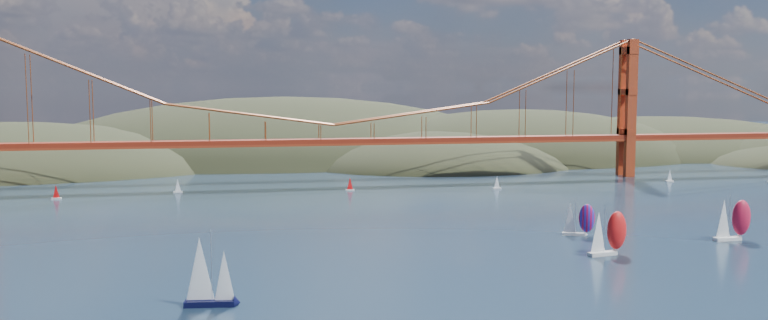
{
  "coord_description": "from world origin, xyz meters",
  "views": [
    {
      "loc": [
        -38.14,
        -96.72,
        35.8
      ],
      "look_at": [
        0.7,
        90.0,
        17.33
      ],
      "focal_mm": 35.0,
      "sensor_mm": 36.0,
      "label": 1
    }
  ],
  "objects_px": {
    "racer_1": "(732,219)",
    "racer_rwb": "(578,219)",
    "racer_0": "(607,232)",
    "sloop_navy": "(207,272)"
  },
  "relations": [
    {
      "from": "sloop_navy",
      "to": "racer_0",
      "type": "bearing_deg",
      "value": 21.53
    },
    {
      "from": "racer_0",
      "to": "racer_1",
      "type": "height_order",
      "value": "racer_1"
    },
    {
      "from": "racer_0",
      "to": "racer_1",
      "type": "distance_m",
      "value": 37.47
    },
    {
      "from": "racer_0",
      "to": "racer_rwb",
      "type": "relative_size",
      "value": 1.21
    },
    {
      "from": "sloop_navy",
      "to": "racer_0",
      "type": "relative_size",
      "value": 1.2
    },
    {
      "from": "sloop_navy",
      "to": "racer_rwb",
      "type": "height_order",
      "value": "sloop_navy"
    },
    {
      "from": "racer_rwb",
      "to": "sloop_navy",
      "type": "bearing_deg",
      "value": -128.87
    },
    {
      "from": "sloop_navy",
      "to": "racer_1",
      "type": "height_order",
      "value": "sloop_navy"
    },
    {
      "from": "racer_0",
      "to": "racer_1",
      "type": "xyz_separation_m",
      "value": [
        36.51,
        8.41,
        0.07
      ]
    },
    {
      "from": "racer_1",
      "to": "racer_rwb",
      "type": "bearing_deg",
      "value": 156.48
    }
  ]
}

